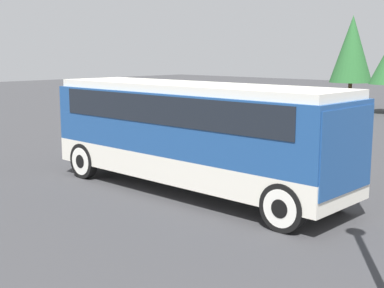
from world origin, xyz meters
TOP-DOWN VIEW (x-y plane):
  - ground_plane at (0.00, 0.00)m, footprint 120.00×120.00m
  - tour_bus at (0.10, 0.00)m, footprint 9.61×2.57m
  - parked_car_near at (-0.99, 6.47)m, footprint 4.28×1.94m
  - parked_car_mid at (-5.23, 6.91)m, footprint 4.65×1.93m
  - tree_left at (-8.18, 25.33)m, footprint 3.04×3.04m

SIDE VIEW (x-z plane):
  - ground_plane at x=0.00m, z-range 0.00..0.00m
  - parked_car_near at x=-0.99m, z-range -0.01..1.39m
  - parked_car_mid at x=-5.23m, z-range 0.01..1.40m
  - tour_bus at x=0.10m, z-range 0.33..3.45m
  - tree_left at x=-8.18m, z-range 0.92..7.54m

